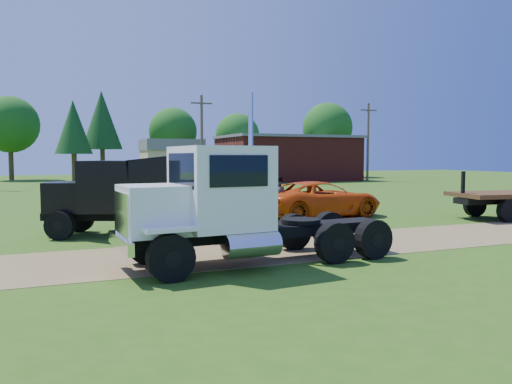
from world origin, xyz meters
name	(u,v)px	position (x,y,z in m)	size (l,w,h in m)	color
ground	(326,245)	(0.00, 0.00, 0.00)	(140.00, 140.00, 0.00)	#2D5512
dirt_track	(326,245)	(0.00, 0.00, 0.01)	(120.00, 4.20, 0.01)	brown
white_semi_tractor	(223,206)	(-4.02, -1.58, 1.58)	(7.78, 3.07, 4.63)	black
black_dump_truck	(153,188)	(-4.78, 4.02, 1.72)	(7.24, 4.74, 3.13)	black
orange_pickup	(320,199)	(3.50, 6.59, 0.85)	(2.83, 6.13, 1.70)	#D34609
spectator_b	(277,197)	(1.41, 6.83, 0.98)	(0.96, 0.75, 1.97)	#999999
brick_building	(287,158)	(18.00, 40.00, 2.66)	(15.40, 10.40, 5.30)	maroon
tan_shed	(171,160)	(4.00, 40.00, 2.42)	(6.20, 5.40, 4.70)	tan
utility_poles	(202,138)	(6.00, 35.00, 4.71)	(42.20, 0.28, 9.00)	#473428
tree_row	(141,127)	(2.17, 48.79, 6.43)	(55.70, 13.94, 10.82)	#3C2A18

